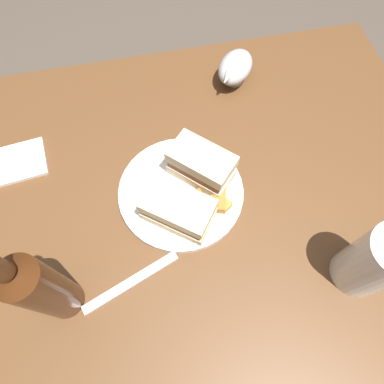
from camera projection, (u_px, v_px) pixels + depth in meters
ground_plane at (198, 279)px, 1.28m from camera, size 6.00×6.00×0.00m
dining_table at (199, 254)px, 0.96m from camera, size 1.02×0.84×0.70m
plate at (181, 192)px, 0.65m from camera, size 0.24×0.24×0.01m
sandwich_half_left at (178, 210)px, 0.60m from camera, size 0.14×0.13×0.06m
sandwich_half_right at (201, 165)px, 0.63m from camera, size 0.13×0.13×0.07m
potato_wedge_front at (220, 202)px, 0.63m from camera, size 0.04×0.05×0.02m
potato_wedge_middle at (198, 201)px, 0.63m from camera, size 0.02×0.04×0.02m
potato_wedge_back at (203, 223)px, 0.61m from camera, size 0.04×0.05×0.01m
potato_wedge_left_edge at (219, 200)px, 0.63m from camera, size 0.04×0.05×0.02m
potato_wedge_right_edge at (220, 180)px, 0.65m from camera, size 0.04×0.04×0.02m
potato_wedge_stray at (189, 202)px, 0.62m from camera, size 0.02×0.05×0.02m
pint_glass at (371, 264)px, 0.53m from camera, size 0.08×0.08×0.15m
gravy_boat at (235, 68)px, 0.75m from camera, size 0.12×0.13×0.07m
cider_bottle at (40, 288)px, 0.47m from camera, size 0.06×0.06×0.28m
napkin at (18, 162)px, 0.68m from camera, size 0.12×0.10×0.01m
fork at (131, 282)px, 0.58m from camera, size 0.17×0.08×0.01m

